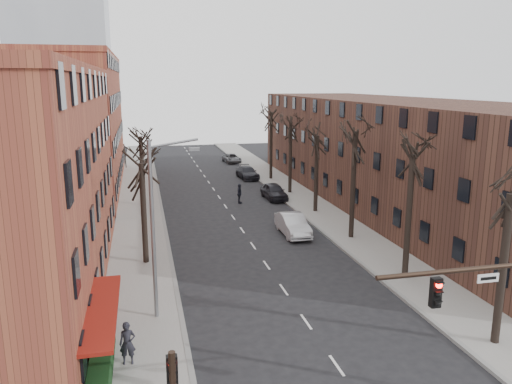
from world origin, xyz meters
TOP-DOWN VIEW (x-y plane):
  - sidewalk_left at (-8.00, 35.00)m, footprint 4.00×90.00m
  - sidewalk_right at (8.00, 35.00)m, footprint 4.00×90.00m
  - building_left_far at (-16.00, 44.00)m, footprint 12.00×28.00m
  - building_right at (16.00, 30.00)m, footprint 12.00×50.00m
  - awning_left at (-9.40, 6.00)m, footprint 1.20×7.00m
  - hedge at (-9.50, 5.00)m, footprint 0.80×6.00m
  - tree_right_a at (7.60, 4.00)m, footprint 5.20×5.20m
  - tree_right_b at (7.60, 12.00)m, footprint 5.20×5.20m
  - tree_right_c at (7.60, 20.00)m, footprint 5.20×5.20m
  - tree_right_d at (7.60, 28.00)m, footprint 5.20×5.20m
  - tree_right_e at (7.60, 36.00)m, footprint 5.20×5.20m
  - tree_right_f at (7.60, 44.00)m, footprint 5.20×5.20m
  - tree_left_a at (-7.60, 18.00)m, footprint 5.20×5.20m
  - tree_left_b at (-7.60, 34.00)m, footprint 5.20×5.20m
  - streetlight at (-7.03, 10.00)m, footprint 2.45×0.22m
  - silver_sedan at (3.60, 21.97)m, footprint 1.75×4.94m
  - parked_car_near at (5.30, 33.95)m, footprint 2.10×4.75m
  - parked_car_mid at (4.95, 45.31)m, footprint 2.37×5.14m
  - parked_car_far at (5.30, 57.91)m, footprint 2.42×4.69m
  - pedestrian_a at (-8.49, 5.89)m, footprint 0.68×0.46m
  - pedestrian_crossing at (1.53, 32.88)m, footprint 0.87×1.23m

SIDE VIEW (x-z plane):
  - awning_left at x=-9.40m, z-range -0.07..0.07m
  - tree_right_a at x=7.60m, z-range -5.00..5.00m
  - tree_right_b at x=7.60m, z-range -5.40..5.40m
  - tree_right_c at x=7.60m, z-range -5.80..5.80m
  - tree_right_d at x=7.60m, z-range -5.00..5.00m
  - tree_right_e at x=7.60m, z-range -5.40..5.40m
  - tree_right_f at x=7.60m, z-range -5.80..5.80m
  - tree_left_a at x=-7.60m, z-range -4.75..4.75m
  - tree_left_b at x=-7.60m, z-range -4.75..4.75m
  - sidewalk_left at x=-8.00m, z-range 0.00..0.15m
  - sidewalk_right at x=8.00m, z-range 0.00..0.15m
  - parked_car_far at x=5.30m, z-range 0.00..1.26m
  - hedge at x=-9.50m, z-range 0.15..1.15m
  - parked_car_mid at x=4.95m, z-range 0.00..1.45m
  - parked_car_near at x=5.30m, z-range 0.00..1.59m
  - silver_sedan at x=3.60m, z-range 0.00..1.62m
  - pedestrian_crossing at x=1.53m, z-range 0.00..1.94m
  - pedestrian_a at x=-8.49m, z-range 0.15..1.98m
  - building_right at x=16.00m, z-range 0.00..10.00m
  - streetlight at x=-7.03m, z-range 0.50..9.53m
  - building_left_far at x=-16.00m, z-range 0.00..14.00m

